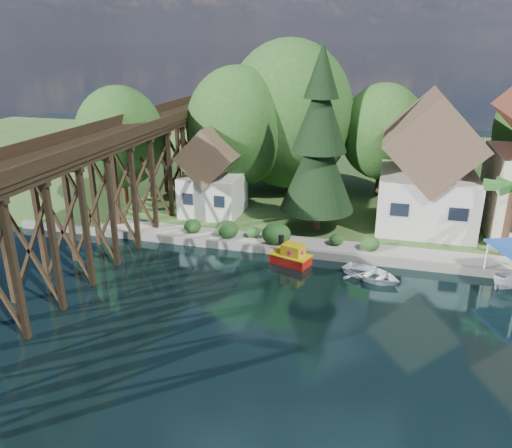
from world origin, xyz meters
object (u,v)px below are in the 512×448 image
Objects in this scene: house_left at (429,171)px; shed at (213,177)px; tugboat at (291,256)px; trestle_bridge at (103,184)px; boat_white_a at (372,273)px; conifer at (319,145)px.

house_left is 18.11m from shed.
shed is at bearing 137.50° from tugboat.
house_left is 14.03m from tugboat.
trestle_bridge is 13.99× the size of tugboat.
boat_white_a is at bearing -8.95° from tugboat.
shed is at bearing 61.81° from trestle_bridge.
shed is at bearing 168.94° from conifer.
boat_white_a is (4.86, -6.97, -7.08)m from conifer.
boat_white_a is at bearing -31.60° from shed.
house_left is 9.47m from conifer.
trestle_bridge is at bearing -152.67° from conifer.
trestle_bridge is 14.51m from tugboat.
conifer reaches higher than shed.
conifer is at bearing -11.06° from shed.
shed is 1.94× the size of boat_white_a.
tugboat is (-9.36, -9.42, -4.53)m from house_left.
tugboat is (13.64, 1.41, -4.74)m from trestle_bridge.
conifer is (-8.53, -3.35, 2.36)m from house_left.
shed is (5.00, 9.33, -1.52)m from trestle_bridge.
shed is 17.17m from boat_white_a.
boat_white_a is at bearing -109.58° from house_left.
shed is 12.15m from tugboat.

